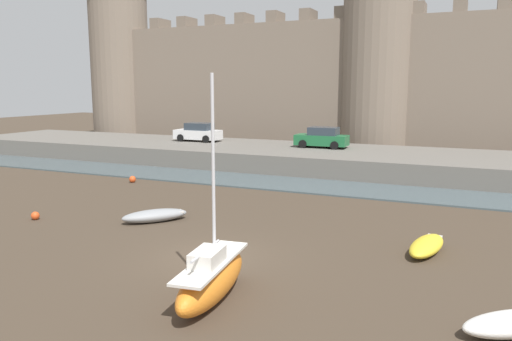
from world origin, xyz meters
TOP-DOWN VIEW (x-y plane):
  - ground_plane at (0.00, 0.00)m, footprint 160.00×160.00m
  - water_channel at (0.00, 14.17)m, footprint 80.00×4.50m
  - quay_road at (0.00, 21.42)m, footprint 70.82×10.00m
  - castle at (-0.00, 31.98)m, footprint 66.13×7.31m
  - rowboat_foreground_left at (-4.80, 3.31)m, footprint 2.74×2.93m
  - sailboat_midflat_left at (1.81, -3.24)m, footprint 1.63×4.49m
  - rowboat_near_channel_left at (7.20, 3.74)m, footprint 1.49×3.05m
  - mooring_buoy_off_centre at (-10.19, 1.32)m, footprint 0.39×0.39m
  - mooring_buoy_mid_mud at (-11.80, 10.76)m, footprint 0.43×0.43m
  - car_quay_west at (-13.73, 22.68)m, footprint 4.11×1.90m
  - car_quay_east at (-2.42, 22.54)m, footprint 4.11×1.90m

SIDE VIEW (x-z plane):
  - ground_plane at x=0.00m, z-range 0.00..0.00m
  - water_channel at x=0.00m, z-range 0.00..0.10m
  - mooring_buoy_off_centre at x=-10.19m, z-range 0.00..0.39m
  - mooring_buoy_mid_mud at x=-11.80m, z-range 0.00..0.43m
  - rowboat_near_channel_left at x=7.20m, z-range 0.02..0.58m
  - rowboat_foreground_left at x=-4.80m, z-range 0.02..0.60m
  - sailboat_midflat_left at x=1.81m, z-range -2.60..4.00m
  - quay_road at x=0.00m, z-range 0.00..1.46m
  - car_quay_west at x=-13.73m, z-range 1.43..3.05m
  - car_quay_east at x=-2.42m, z-range 1.43..3.05m
  - castle at x=0.00m, z-range -2.65..18.11m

